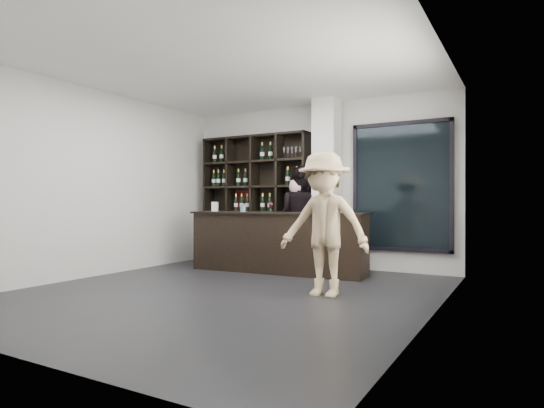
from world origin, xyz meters
The scene contains 12 objects.
floor centered at (0.00, 0.00, -0.01)m, with size 5.00×5.50×0.01m, color black.
wine_shelf centered at (-1.15, 2.57, 1.20)m, with size 2.20×0.35×2.40m, color black, non-canonical shape.
structural_column centered at (0.35, 2.47, 1.45)m, with size 0.40×0.40×2.90m, color silver.
glass_panel centered at (1.55, 2.69, 1.40)m, with size 1.60×0.08×2.10m.
tasting_counter centered at (-0.23, 1.75, 0.49)m, with size 3.00×0.63×0.98m.
taster_pink centered at (-0.15, 2.37, 0.77)m, with size 0.56×0.37×1.55m, color #DBA4A8.
taster_black centered at (-0.10, 2.40, 0.89)m, with size 0.86×0.67×1.77m, color black.
customer centered at (1.17, 0.40, 0.88)m, with size 1.13×0.65×1.76m, color tan.
wine_glass centered at (-0.33, 1.73, 1.08)m, with size 0.08×0.08×0.19m, color white, non-canonical shape.
spit_cup centered at (-0.81, 1.63, 1.05)m, with size 0.10×0.10×0.13m, color #AFBFD8.
napkin_stack centered at (0.57, 1.72, 0.99)m, with size 0.12×0.12×0.02m, color white.
card_stand centered at (-1.51, 1.79, 1.07)m, with size 0.11×0.06×0.17m, color white.
Camera 1 is at (3.34, -4.72, 1.14)m, focal length 30.00 mm.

